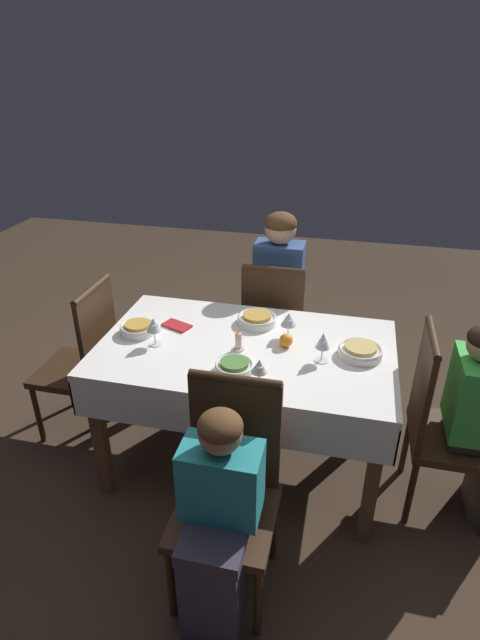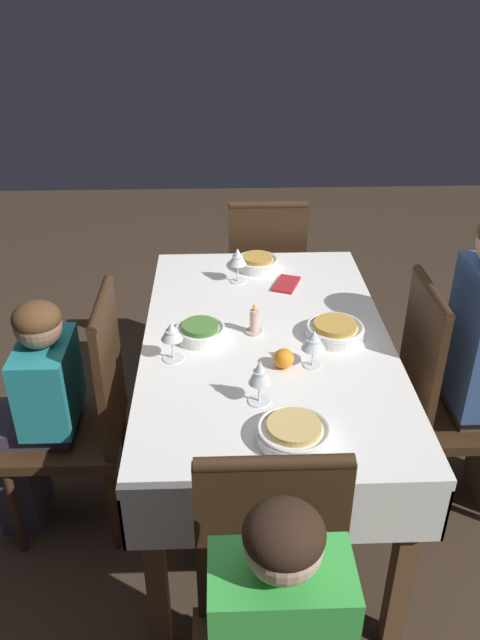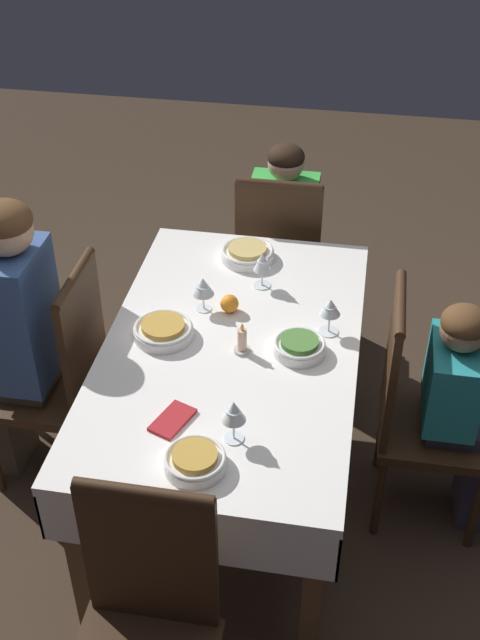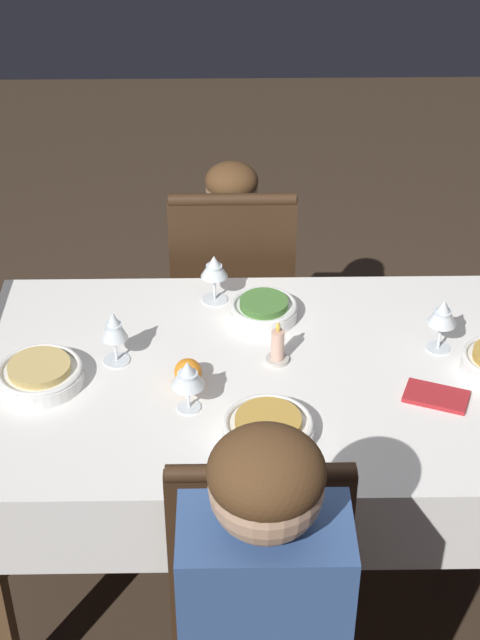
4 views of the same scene
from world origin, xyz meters
The scene contains 18 objects.
ground_plane centered at (0.00, 0.00, 0.00)m, with size 8.00×8.00×0.00m, color #3D2D21.
dining_table centered at (0.00, 0.00, 0.67)m, with size 1.46×0.88×0.76m.
chair_north centered at (0.04, 0.66, 0.51)m, with size 0.40×0.41×0.97m.
chair_south centered at (0.08, -0.66, 0.51)m, with size 0.40×0.41×0.97m.
chair_east centered at (0.95, -0.05, 0.51)m, with size 0.41×0.40×0.97m.
chair_west centered at (-0.95, 0.07, 0.51)m, with size 0.41×0.40×0.97m.
person_child_teal centered at (0.08, -0.84, 0.53)m, with size 0.30×0.33×0.96m.
bowl_north centered at (0.01, 0.24, 0.79)m, with size 0.21×0.21×0.06m.
wine_glass_north centered at (0.19, 0.14, 0.86)m, with size 0.08×0.08×0.14m.
bowl_south centered at (0.00, -0.24, 0.79)m, with size 0.18×0.18×0.06m.
wine_glass_south centered at (0.13, -0.33, 0.87)m, with size 0.07×0.07×0.14m.
bowl_east centered at (0.55, 0.03, 0.79)m, with size 0.21×0.21×0.06m.
wine_glass_east centered at (0.38, -0.05, 0.87)m, with size 0.07×0.07×0.15m.
bowl_west centered at (-0.57, 0.00, 0.79)m, with size 0.18×0.18×0.06m.
wine_glass_west centered at (-0.44, -0.09, 0.87)m, with size 0.07×0.07×0.15m.
candle_centerpiece centered at (-0.03, -0.04, 0.80)m, with size 0.06×0.06×0.12m.
orange_fruit centered at (0.19, 0.04, 0.80)m, with size 0.07×0.07×0.07m, color orange.
napkin_red_folded centered at (-0.40, 0.11, 0.77)m, with size 0.17×0.13×0.01m.
Camera 2 is at (1.89, -0.16, 1.93)m, focal length 35.00 mm.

